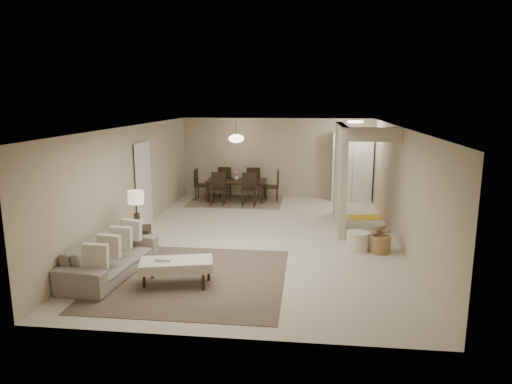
# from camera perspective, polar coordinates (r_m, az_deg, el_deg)

# --- Properties ---
(floor) EXTENTS (9.00, 9.00, 0.00)m
(floor) POSITION_cam_1_polar(r_m,az_deg,el_deg) (10.44, 0.71, -5.67)
(floor) COLOR beige
(floor) RESTS_ON ground
(ceiling) EXTENTS (9.00, 9.00, 0.00)m
(ceiling) POSITION_cam_1_polar(r_m,az_deg,el_deg) (9.99, 0.75, 8.16)
(ceiling) COLOR white
(ceiling) RESTS_ON back_wall
(back_wall) EXTENTS (6.00, 0.00, 6.00)m
(back_wall) POSITION_cam_1_polar(r_m,az_deg,el_deg) (14.57, 2.54, 4.30)
(back_wall) COLOR #B8A88B
(back_wall) RESTS_ON floor
(left_wall) EXTENTS (0.00, 9.00, 9.00)m
(left_wall) POSITION_cam_1_polar(r_m,az_deg,el_deg) (10.86, -15.23, 1.38)
(left_wall) COLOR #B8A88B
(left_wall) RESTS_ON floor
(right_wall) EXTENTS (0.00, 9.00, 9.00)m
(right_wall) POSITION_cam_1_polar(r_m,az_deg,el_deg) (10.29, 17.59, 0.69)
(right_wall) COLOR #B8A88B
(right_wall) RESTS_ON floor
(partition) EXTENTS (0.15, 2.50, 2.50)m
(partition) POSITION_cam_1_polar(r_m,az_deg,el_deg) (11.35, 10.46, 2.03)
(partition) COLOR #B8A88B
(partition) RESTS_ON floor
(doorway) EXTENTS (0.04, 0.90, 2.04)m
(doorway) POSITION_cam_1_polar(r_m,az_deg,el_deg) (11.44, -13.93, 0.78)
(doorway) COLOR black
(doorway) RESTS_ON floor
(pantry_cabinet) EXTENTS (1.20, 0.55, 2.10)m
(pantry_cabinet) POSITION_cam_1_polar(r_m,az_deg,el_deg) (14.28, 11.89, 3.10)
(pantry_cabinet) COLOR white
(pantry_cabinet) RESTS_ON floor
(flush_light) EXTENTS (0.44, 0.44, 0.05)m
(flush_light) POSITION_cam_1_polar(r_m,az_deg,el_deg) (13.20, 12.29, 8.56)
(flush_light) COLOR white
(flush_light) RESTS_ON ceiling
(living_rug) EXTENTS (3.20, 3.20, 0.01)m
(living_rug) POSITION_cam_1_polar(r_m,az_deg,el_deg) (8.24, -7.87, -10.58)
(living_rug) COLOR brown
(living_rug) RESTS_ON floor
(sofa) EXTENTS (2.27, 1.06, 0.64)m
(sofa) POSITION_cam_1_polar(r_m,az_deg,el_deg) (8.61, -17.72, -7.80)
(sofa) COLOR gray
(sofa) RESTS_ON floor
(ottoman_bench) EXTENTS (1.30, 0.82, 0.43)m
(ottoman_bench) POSITION_cam_1_polar(r_m,az_deg,el_deg) (7.90, -9.91, -8.98)
(ottoman_bench) COLOR beige
(ottoman_bench) RESTS_ON living_rug
(side_table) EXTENTS (0.58, 0.58, 0.53)m
(side_table) POSITION_cam_1_polar(r_m,az_deg,el_deg) (9.66, -14.52, -5.84)
(side_table) COLOR black
(side_table) RESTS_ON floor
(table_lamp) EXTENTS (0.32, 0.32, 0.76)m
(table_lamp) POSITION_cam_1_polar(r_m,az_deg,el_deg) (9.45, -14.77, -1.04)
(table_lamp) COLOR #432D1C
(table_lamp) RESTS_ON side_table
(round_pouf) EXTENTS (0.49, 0.49, 0.38)m
(round_pouf) POSITION_cam_1_polar(r_m,az_deg,el_deg) (9.77, 12.61, -6.01)
(round_pouf) COLOR beige
(round_pouf) RESTS_ON floor
(wicker_basket) EXTENTS (0.52, 0.52, 0.35)m
(wicker_basket) POSITION_cam_1_polar(r_m,az_deg,el_deg) (9.72, 15.27, -6.33)
(wicker_basket) COLOR brown
(wicker_basket) RESTS_ON floor
(dining_rug) EXTENTS (2.80, 2.10, 0.01)m
(dining_rug) POSITION_cam_1_polar(r_m,az_deg,el_deg) (14.14, -2.42, -1.05)
(dining_rug) COLOR #7A674B
(dining_rug) RESTS_ON floor
(dining_table) EXTENTS (1.82, 1.03, 0.64)m
(dining_table) POSITION_cam_1_polar(r_m,az_deg,el_deg) (14.07, -2.43, 0.19)
(dining_table) COLOR black
(dining_table) RESTS_ON dining_rug
(dining_chairs) EXTENTS (2.59, 1.88, 0.96)m
(dining_chairs) POSITION_cam_1_polar(r_m,az_deg,el_deg) (14.04, -2.44, 0.84)
(dining_chairs) COLOR black
(dining_chairs) RESTS_ON dining_rug
(vase) EXTENTS (0.18, 0.18, 0.17)m
(vase) POSITION_cam_1_polar(r_m,az_deg,el_deg) (14.00, -2.45, 1.80)
(vase) COLOR silver
(vase) RESTS_ON dining_table
(yellow_mat) EXTENTS (0.95, 0.66, 0.01)m
(yellow_mat) POSITION_cam_1_polar(r_m,az_deg,el_deg) (12.48, 13.59, -3.09)
(yellow_mat) COLOR gold
(yellow_mat) RESTS_ON floor
(pendant_light) EXTENTS (0.46, 0.46, 0.71)m
(pendant_light) POSITION_cam_1_polar(r_m,az_deg,el_deg) (13.84, -2.49, 6.70)
(pendant_light) COLOR #432D1C
(pendant_light) RESTS_ON ceiling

